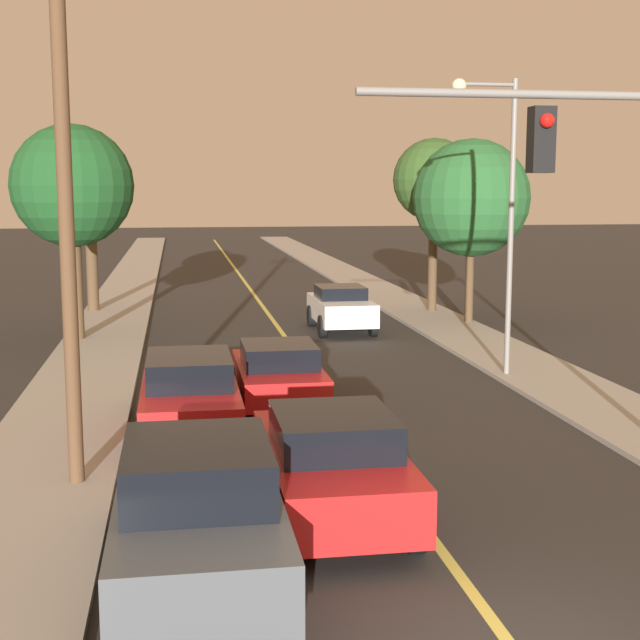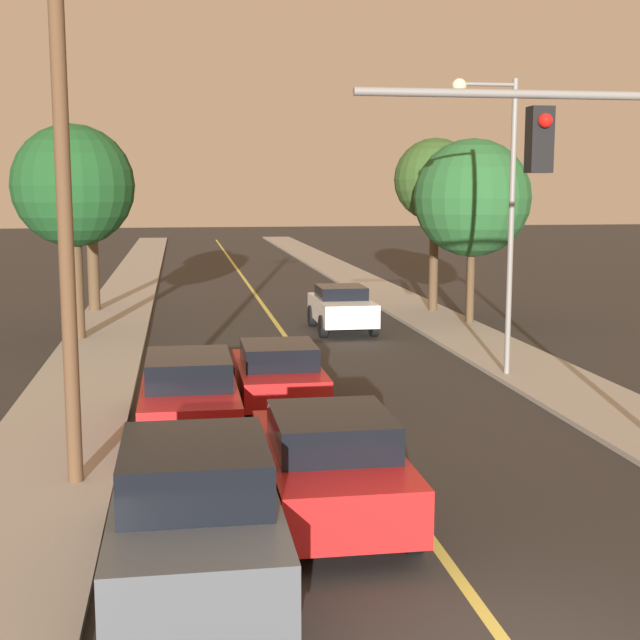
% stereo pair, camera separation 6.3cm
% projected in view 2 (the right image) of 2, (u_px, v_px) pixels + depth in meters
% --- Properties ---
extents(road_surface, '(8.84, 80.00, 0.01)m').
position_uv_depth(road_surface, '(248.00, 284.00, 44.00)').
color(road_surface, '#2D2B28').
rests_on(road_surface, ground).
extents(sidewalk_left, '(2.50, 80.00, 0.12)m').
position_uv_depth(sidewalk_left, '(131.00, 285.00, 43.12)').
color(sidewalk_left, '#9E998E').
rests_on(sidewalk_left, ground).
extents(sidewalk_right, '(2.50, 80.00, 0.12)m').
position_uv_depth(sidewalk_right, '(360.00, 281.00, 44.87)').
color(sidewalk_right, '#9E998E').
rests_on(sidewalk_right, ground).
extents(car_near_lane_front, '(1.99, 4.28, 1.62)m').
position_uv_depth(car_near_lane_front, '(330.00, 464.00, 12.75)').
color(car_near_lane_front, red).
rests_on(car_near_lane_front, ground).
extents(car_near_lane_second, '(1.90, 3.92, 1.43)m').
position_uv_depth(car_near_lane_second, '(278.00, 373.00, 19.36)').
color(car_near_lane_second, red).
rests_on(car_near_lane_second, ground).
extents(car_outer_lane_front, '(2.08, 4.79, 1.77)m').
position_uv_depth(car_outer_lane_front, '(195.00, 510.00, 10.80)').
color(car_outer_lane_front, '#474C51').
rests_on(car_outer_lane_front, ground).
extents(car_outer_lane_second, '(1.92, 4.74, 1.60)m').
position_uv_depth(car_outer_lane_second, '(189.00, 393.00, 17.15)').
color(car_outer_lane_second, red).
rests_on(car_outer_lane_second, ground).
extents(car_far_oncoming, '(1.88, 3.88, 1.50)m').
position_uv_depth(car_far_oncoming, '(342.00, 307.00, 29.59)').
color(car_far_oncoming, white).
rests_on(car_far_oncoming, ground).
extents(streetlamp_right, '(1.66, 0.36, 7.22)m').
position_uv_depth(streetlamp_right, '(498.00, 189.00, 21.67)').
color(streetlamp_right, slate).
rests_on(streetlamp_right, ground).
extents(utility_pole_left, '(1.60, 0.24, 8.43)m').
position_uv_depth(utility_pole_left, '(64.00, 205.00, 13.57)').
color(utility_pole_left, '#513823').
rests_on(utility_pole_left, ground).
extents(tree_left_near, '(2.46, 2.46, 6.08)m').
position_uv_depth(tree_left_near, '(90.00, 185.00, 33.29)').
color(tree_left_near, '#4C3823').
rests_on(tree_left_near, ground).
extents(tree_left_far, '(3.70, 3.70, 6.54)m').
position_uv_depth(tree_left_far, '(73.00, 187.00, 26.95)').
color(tree_left_far, '#4C3823').
rests_on(tree_left_far, ground).
extents(tree_right_near, '(3.07, 3.07, 6.45)m').
position_uv_depth(tree_right_near, '(435.00, 181.00, 33.20)').
color(tree_right_near, '#4C3823').
rests_on(tree_right_near, ground).
extents(tree_right_far, '(4.01, 4.01, 6.28)m').
position_uv_depth(tree_right_far, '(472.00, 198.00, 30.41)').
color(tree_right_far, '#4C3823').
rests_on(tree_right_far, ground).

